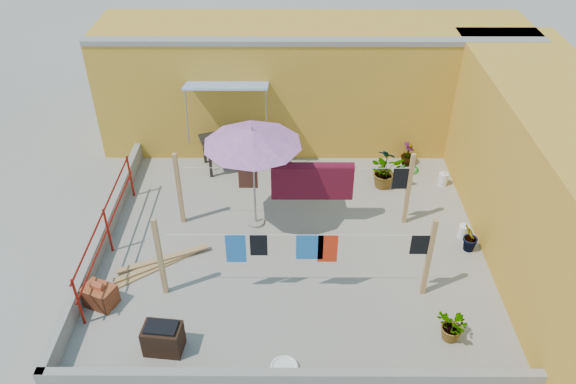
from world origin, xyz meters
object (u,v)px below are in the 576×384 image
(brazier, at_px, (163,338))
(green_hose, at_px, (410,169))
(water_jug_b, at_px, (443,179))
(plant_back_a, at_px, (385,171))
(white_basin, at_px, (284,368))
(brick_stack, at_px, (100,296))
(water_jug_a, at_px, (463,231))
(patio_umbrella, at_px, (252,138))
(outdoor_table, at_px, (236,139))

(brazier, distance_m, green_hose, 7.78)
(water_jug_b, height_order, plant_back_a, plant_back_a)
(white_basin, xyz_separation_m, green_hose, (3.18, 6.14, -0.01))
(brick_stack, relative_size, brazier, 1.00)
(water_jug_b, xyz_separation_m, green_hose, (-0.69, 0.65, -0.13))
(brick_stack, distance_m, white_basin, 3.80)
(water_jug_a, bearing_deg, brazier, -152.79)
(patio_umbrella, distance_m, brazier, 4.25)
(water_jug_a, relative_size, plant_back_a, 0.40)
(green_hose, bearing_deg, water_jug_a, -75.37)
(outdoor_table, bearing_deg, white_basin, -78.66)
(water_jug_a, xyz_separation_m, water_jug_b, (-0.00, 2.00, 0.01))
(brick_stack, xyz_separation_m, white_basin, (3.49, -1.48, -0.17))
(water_jug_a, xyz_separation_m, plant_back_a, (-1.47, 1.95, 0.28))
(patio_umbrella, xyz_separation_m, white_basin, (0.68, -3.93, -2.18))
(brick_stack, distance_m, brazier, 1.76)
(brazier, bearing_deg, brick_stack, 142.73)
(water_jug_b, bearing_deg, plant_back_a, -177.96)
(white_basin, distance_m, water_jug_b, 6.72)
(patio_umbrella, bearing_deg, water_jug_a, -5.59)
(plant_back_a, bearing_deg, water_jug_b, 2.04)
(patio_umbrella, xyz_separation_m, water_jug_a, (4.55, -0.45, -2.07))
(water_jug_a, relative_size, green_hose, 0.73)
(brazier, relative_size, water_jug_a, 2.02)
(patio_umbrella, bearing_deg, brick_stack, -139.00)
(white_basin, xyz_separation_m, water_jug_b, (3.87, 5.49, 0.12))
(green_hose, bearing_deg, patio_umbrella, -150.19)
(water_jug_a, bearing_deg, water_jug_b, 90.00)
(green_hose, distance_m, plant_back_a, 1.12)
(water_jug_a, distance_m, plant_back_a, 2.46)
(outdoor_table, height_order, white_basin, outdoor_table)
(outdoor_table, distance_m, plant_back_a, 3.82)
(water_jug_b, bearing_deg, brazier, -139.63)
(brazier, distance_m, white_basin, 2.15)
(white_basin, bearing_deg, water_jug_a, 41.97)
(green_hose, relative_size, plant_back_a, 0.55)
(white_basin, height_order, green_hose, white_basin)
(patio_umbrella, relative_size, green_hose, 5.24)
(white_basin, bearing_deg, brazier, 168.77)
(outdoor_table, relative_size, plant_back_a, 2.25)
(white_basin, distance_m, water_jug_a, 5.21)
(outdoor_table, xyz_separation_m, brick_stack, (-2.21, -4.92, -0.53))
(brick_stack, relative_size, plant_back_a, 0.81)
(plant_back_a, bearing_deg, outdoor_table, 165.33)
(outdoor_table, distance_m, water_jug_a, 5.95)
(brick_stack, xyz_separation_m, water_jug_a, (7.36, 2.00, -0.07))
(brick_stack, relative_size, water_jug_a, 2.02)
(outdoor_table, xyz_separation_m, water_jug_a, (5.16, -2.92, -0.59))
(water_jug_a, bearing_deg, plant_back_a, 126.94)
(patio_umbrella, distance_m, green_hose, 4.96)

